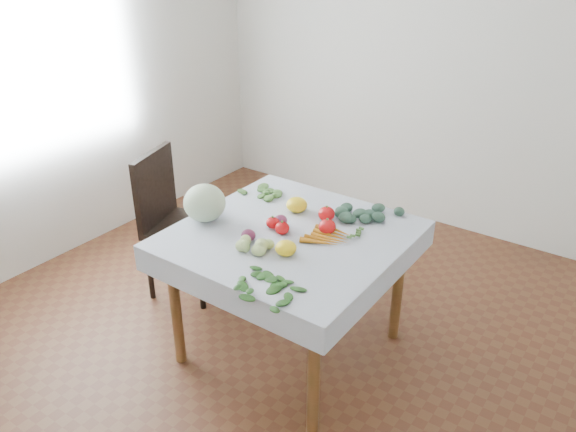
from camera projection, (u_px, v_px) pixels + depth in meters
name	position (u px, v px, depth m)	size (l,w,h in m)	color
ground	(290.00, 347.00, 3.25)	(4.00, 4.00, 0.00)	brown
back_wall	(448.00, 54.00, 4.09)	(4.00, 0.04, 2.70)	silver
left_wall	(41.00, 69.00, 3.67)	(0.04, 4.00, 2.70)	silver
table	(290.00, 250.00, 2.96)	(1.00, 1.00, 0.75)	brown
tablecloth	(290.00, 233.00, 2.91)	(1.12, 1.12, 0.01)	silver
chair	(172.00, 214.00, 3.58)	(0.53, 0.53, 0.95)	black
cabbage	(205.00, 203.00, 3.00)	(0.23, 0.23, 0.20)	beige
tomato_a	(327.00, 214.00, 3.02)	(0.09, 0.09, 0.08)	red
tomato_b	(327.00, 227.00, 2.89)	(0.09, 0.09, 0.08)	red
tomato_c	(273.00, 223.00, 2.94)	(0.07, 0.07, 0.06)	red
tomato_d	(282.00, 228.00, 2.88)	(0.08, 0.08, 0.07)	red
heirloom_back	(297.00, 205.00, 3.11)	(0.12, 0.12, 0.08)	yellow
heirloom_front	(286.00, 248.00, 2.70)	(0.10, 0.10, 0.07)	yellow
onion_a	(281.00, 220.00, 2.97)	(0.07, 0.07, 0.06)	#50162F
onion_b	(248.00, 235.00, 2.82)	(0.07, 0.07, 0.06)	#50162F
tomatillo_cluster	(255.00, 243.00, 2.76)	(0.16, 0.15, 0.05)	#B2D078
carrot_bunch	(330.00, 237.00, 2.84)	(0.20, 0.23, 0.03)	orange
kale_bunch	(369.00, 214.00, 3.05)	(0.35, 0.27, 0.04)	#335343
basil_bunch	(265.00, 287.00, 2.46)	(0.30, 0.22, 0.01)	#255B1C
dill_bunch	(260.00, 192.00, 3.33)	(0.20, 0.19, 0.02)	#52853D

